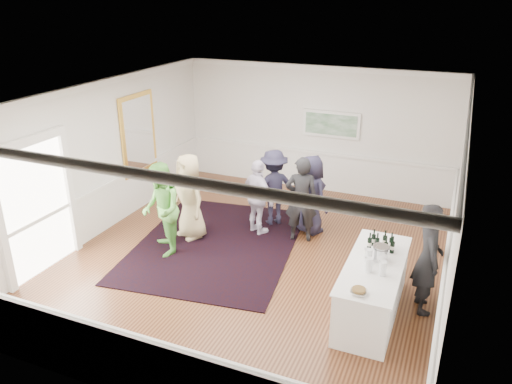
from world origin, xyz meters
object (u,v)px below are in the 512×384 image
at_px(guest_lilac, 258,197).
at_px(nut_bowl, 359,291).
at_px(guest_dark_b, 301,199).
at_px(guest_navy, 311,195).
at_px(bartender, 428,258).
at_px(guest_dark_a, 274,188).
at_px(ice_bucket, 380,254).
at_px(guest_tan, 190,196).
at_px(guest_green, 161,210).
at_px(serving_table, 373,288).

xyz_separation_m(guest_lilac, nut_bowl, (2.74, -2.88, 0.13)).
bearing_deg(guest_dark_b, guest_lilac, -13.22).
height_order(guest_dark_b, guest_navy, guest_dark_b).
distance_m(bartender, guest_dark_a, 4.00).
bearing_deg(nut_bowl, guest_navy, 117.12).
bearing_deg(bartender, ice_bucket, 97.31).
bearing_deg(guest_tan, guest_lilac, 57.80).
bearing_deg(guest_green, serving_table, 44.84).
xyz_separation_m(serving_table, guest_dark_b, (-1.86, 2.01, 0.45)).
relative_size(bartender, guest_tan, 1.02).
relative_size(bartender, ice_bucket, 7.17).
relative_size(serving_table, guest_lilac, 1.38).
distance_m(guest_green, ice_bucket, 4.25).
height_order(guest_dark_a, ice_bucket, guest_dark_a).
distance_m(guest_tan, ice_bucket, 4.24).
distance_m(serving_table, nut_bowl, 1.05).
height_order(serving_table, guest_dark_a, guest_dark_a).
height_order(serving_table, bartender, bartender).
distance_m(serving_table, guest_green, 4.24).
bearing_deg(serving_table, bartender, 31.32).
bearing_deg(ice_bucket, guest_dark_b, 135.60).
bearing_deg(serving_table, ice_bucket, 71.39).
bearing_deg(guest_dark_b, serving_table, 116.43).
height_order(guest_lilac, nut_bowl, guest_lilac).
bearing_deg(guest_dark_a, bartender, 106.43).
height_order(guest_tan, guest_navy, guest_tan).
bearing_deg(guest_green, bartender, 51.00).
relative_size(guest_tan, nut_bowl, 7.26).
relative_size(guest_green, guest_dark_a, 1.09).
bearing_deg(nut_bowl, bartender, 59.47).
bearing_deg(guest_green, guest_navy, 90.81).
bearing_deg(nut_bowl, guest_dark_b, 121.54).
relative_size(guest_green, nut_bowl, 7.41).
bearing_deg(guest_dark_b, guest_navy, -115.87).
bearing_deg(guest_navy, guest_dark_a, 25.09).
bearing_deg(bartender, guest_navy, 34.95).
height_order(guest_tan, guest_green, guest_green).
relative_size(serving_table, guest_tan, 1.24).
height_order(bartender, guest_green, guest_green).
bearing_deg(guest_tan, bartender, 18.70).
relative_size(guest_dark_a, guest_navy, 0.99).
bearing_deg(guest_lilac, guest_navy, -124.18).
relative_size(guest_tan, ice_bucket, 7.04).
distance_m(guest_lilac, ice_bucket, 3.38).
bearing_deg(serving_table, guest_dark_a, 136.41).
height_order(guest_tan, ice_bucket, guest_tan).
xyz_separation_m(bartender, guest_green, (-4.94, -0.03, 0.00)).
height_order(ice_bucket, nut_bowl, ice_bucket).
relative_size(guest_lilac, nut_bowl, 6.51).
bearing_deg(guest_lilac, bartender, -173.10).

